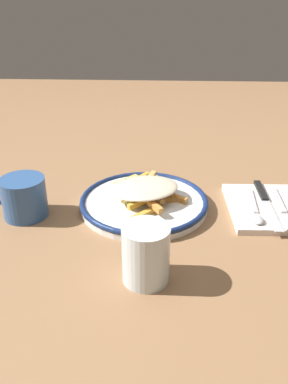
{
  "coord_description": "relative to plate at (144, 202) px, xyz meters",
  "views": [
    {
      "loc": [
        -0.03,
        0.74,
        0.42
      ],
      "look_at": [
        0.0,
        0.0,
        0.04
      ],
      "focal_mm": 36.91,
      "sensor_mm": 36.0,
      "label": 1
    }
  ],
  "objects": [
    {
      "name": "coffee_mug",
      "position": [
        0.24,
        0.04,
        0.03
      ],
      "size": [
        0.12,
        0.09,
        0.08
      ],
      "color": "#30568E",
      "rests_on": "ground_plane"
    },
    {
      "name": "knife",
      "position": [
        -0.26,
        -0.02,
        0.0
      ],
      "size": [
        0.02,
        0.21,
        0.01
      ],
      "color": "black",
      "rests_on": "napkin"
    },
    {
      "name": "fries_heap",
      "position": [
        -0.0,
        -0.01,
        0.03
      ],
      "size": [
        0.18,
        0.2,
        0.04
      ],
      "color": "orange",
      "rests_on": "plate"
    },
    {
      "name": "napkin",
      "position": [
        -0.26,
        0.0,
        -0.01
      ],
      "size": [
        0.16,
        0.2,
        0.01
      ],
      "primitive_type": "cube",
      "rotation": [
        0.0,
        0.0,
        0.02
      ],
      "color": "silver",
      "rests_on": "ground_plane"
    },
    {
      "name": "fork",
      "position": [
        -0.29,
        0.01,
        0.0
      ],
      "size": [
        0.02,
        0.18,
        0.0
      ],
      "color": "silver",
      "rests_on": "napkin"
    },
    {
      "name": "water_glass",
      "position": [
        -0.01,
        0.23,
        0.04
      ],
      "size": [
        0.08,
        0.08,
        0.1
      ],
      "primitive_type": "cylinder",
      "color": "silver",
      "rests_on": "ground_plane"
    },
    {
      "name": "plate",
      "position": [
        0.0,
        0.0,
        0.0
      ],
      "size": [
        0.27,
        0.27,
        0.02
      ],
      "color": "white",
      "rests_on": "ground_plane"
    },
    {
      "name": "ground_plane",
      "position": [
        0.0,
        0.0,
        -0.01
      ],
      "size": [
        2.6,
        2.6,
        0.0
      ],
      "primitive_type": "plane",
      "color": "#8C6543"
    },
    {
      "name": "spoon",
      "position": [
        -0.23,
        0.04,
        0.0
      ],
      "size": [
        0.03,
        0.15,
        0.01
      ],
      "color": "silver",
      "rests_on": "napkin"
    }
  ]
}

